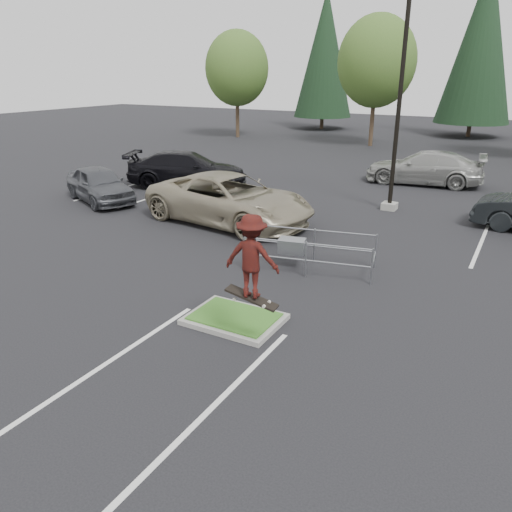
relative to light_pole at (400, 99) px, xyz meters
The scene contains 14 objects.
ground 12.85m from the light_pole, 92.39° to the right, with size 120.00×120.00×0.00m, color black.
grass_median 12.82m from the light_pole, 92.39° to the right, with size 2.20×1.60×0.16m.
stall_lines 7.74m from the light_pole, 107.24° to the right, with size 22.62×17.60×0.01m.
light_pole is the anchor object (origin of this frame).
decid_a 25.86m from the light_pole, 135.75° to the left, with size 5.44×5.44×8.91m.
decid_b 19.70m from the light_pole, 109.35° to the left, with size 5.89×5.89×9.64m.
conif_a 31.63m from the light_pole, 117.38° to the left, with size 5.72×5.72×13.00m.
conif_b 28.69m from the light_pole, 91.01° to the left, with size 6.38×6.38×14.50m.
cart_corral 9.00m from the light_pole, 94.93° to the right, with size 3.99×2.11×1.08m.
skateboarder 13.23m from the light_pole, 87.60° to the right, with size 1.22×0.84×1.94m.
car_l_tan 7.94m from the light_pole, 135.00° to the right, with size 3.15×6.84×1.90m, color gray.
car_l_black 11.14m from the light_pole, behind, with size 2.48×6.10×1.77m, color black.
car_l_grey 13.53m from the light_pole, 157.38° to the right, with size 1.87×4.65×1.58m, color #484A4F.
car_far_silver 7.05m from the light_pole, 88.16° to the left, with size 2.41×5.92×1.72m, color #A4A49F.
Camera 1 is at (5.64, -9.06, 5.67)m, focal length 35.00 mm.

